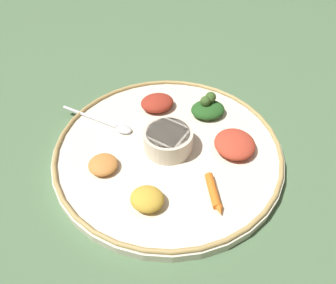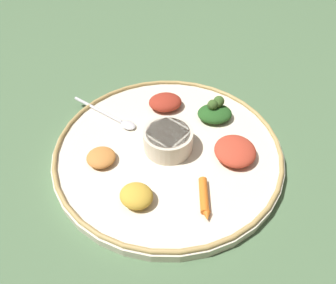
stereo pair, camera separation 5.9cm
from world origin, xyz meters
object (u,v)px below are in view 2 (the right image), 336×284
at_px(greens_pile, 215,111).
at_px(center_bowl, 168,139).
at_px(spoon, 113,118).
at_px(carrot_near_spoon, 206,198).

bearing_deg(greens_pile, center_bowl, 14.82).
relative_size(spoon, carrot_near_spoon, 2.04).
xyz_separation_m(center_bowl, greens_pile, (-0.13, -0.03, -0.01)).
height_order(spoon, greens_pile, greens_pile).
bearing_deg(center_bowl, greens_pile, -165.18).
bearing_deg(greens_pile, carrot_near_spoon, 53.02).
xyz_separation_m(spoon, carrot_near_spoon, (-0.06, 0.26, 0.00)).
relative_size(center_bowl, greens_pile, 1.05).
distance_m(center_bowl, carrot_near_spoon, 0.13).
height_order(greens_pile, carrot_near_spoon, greens_pile).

